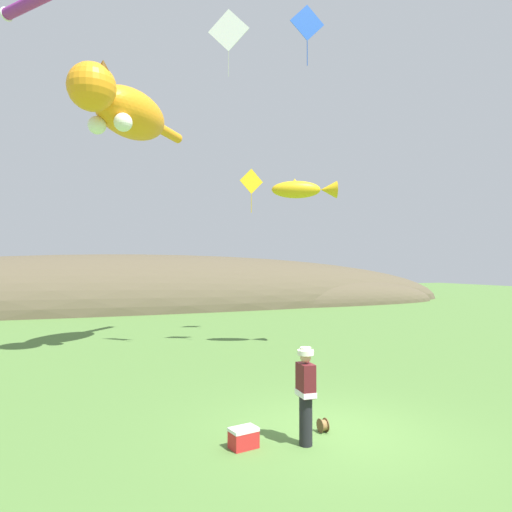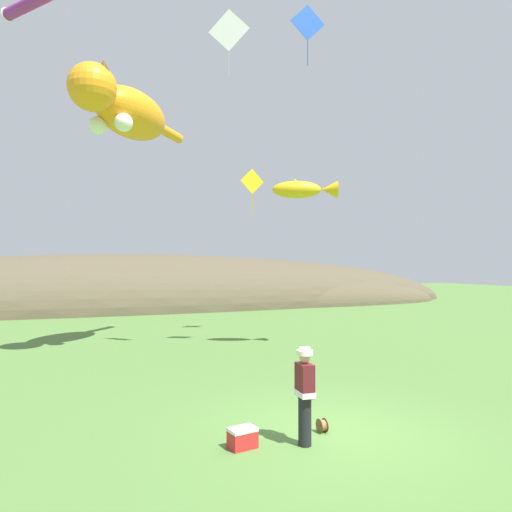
{
  "view_description": "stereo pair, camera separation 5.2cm",
  "coord_description": "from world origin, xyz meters",
  "px_view_note": "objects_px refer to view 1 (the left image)",
  "views": [
    {
      "loc": [
        -4.7,
        -7.78,
        3.26
      ],
      "look_at": [
        0.0,
        4.0,
        3.53
      ],
      "focal_mm": 32.0,
      "sensor_mm": 36.0,
      "label": 1
    },
    {
      "loc": [
        -4.65,
        -7.8,
        3.26
      ],
      "look_at": [
        0.0,
        4.0,
        3.53
      ],
      "focal_mm": 32.0,
      "sensor_mm": 36.0,
      "label": 2
    }
  ],
  "objects_px": {
    "kite_tube_streamer": "(26,5)",
    "kite_diamond_blue": "(307,23)",
    "picnic_cooler": "(244,438)",
    "festival_attendant": "(306,392)",
    "kite_diamond_white": "(229,31)",
    "kite_giant_cat": "(123,110)",
    "kite_fish_windsock": "(303,189)",
    "kite_spool": "(323,425)",
    "kite_diamond_gold": "(251,182)"
  },
  "relations": [
    {
      "from": "kite_tube_streamer",
      "to": "kite_diamond_blue",
      "type": "relative_size",
      "value": 0.9
    },
    {
      "from": "picnic_cooler",
      "to": "kite_diamond_blue",
      "type": "relative_size",
      "value": 0.24
    },
    {
      "from": "kite_tube_streamer",
      "to": "festival_attendant",
      "type": "bearing_deg",
      "value": -56.0
    },
    {
      "from": "kite_tube_streamer",
      "to": "picnic_cooler",
      "type": "bearing_deg",
      "value": -60.81
    },
    {
      "from": "kite_fish_windsock",
      "to": "kite_diamond_gold",
      "type": "xyz_separation_m",
      "value": [
        -0.51,
        4.33,
        1.02
      ]
    },
    {
      "from": "kite_diamond_white",
      "to": "kite_diamond_blue",
      "type": "bearing_deg",
      "value": -14.46
    },
    {
      "from": "kite_spool",
      "to": "kite_diamond_blue",
      "type": "relative_size",
      "value": 0.12
    },
    {
      "from": "kite_fish_windsock",
      "to": "kite_diamond_white",
      "type": "bearing_deg",
      "value": -166.54
    },
    {
      "from": "kite_diamond_blue",
      "to": "kite_fish_windsock",
      "type": "bearing_deg",
      "value": 67.49
    },
    {
      "from": "festival_attendant",
      "to": "kite_fish_windsock",
      "type": "relative_size",
      "value": 0.68
    },
    {
      "from": "kite_tube_streamer",
      "to": "kite_diamond_gold",
      "type": "bearing_deg",
      "value": 27.6
    },
    {
      "from": "kite_spool",
      "to": "kite_giant_cat",
      "type": "relative_size",
      "value": 0.05
    },
    {
      "from": "kite_giant_cat",
      "to": "kite_fish_windsock",
      "type": "bearing_deg",
      "value": -13.01
    },
    {
      "from": "kite_giant_cat",
      "to": "kite_tube_streamer",
      "type": "xyz_separation_m",
      "value": [
        -3.07,
        -2.04,
        2.21
      ]
    },
    {
      "from": "kite_fish_windsock",
      "to": "kite_diamond_white",
      "type": "xyz_separation_m",
      "value": [
        -3.36,
        -0.8,
        5.26
      ]
    },
    {
      "from": "festival_attendant",
      "to": "kite_diamond_blue",
      "type": "relative_size",
      "value": 0.8
    },
    {
      "from": "kite_giant_cat",
      "to": "kite_diamond_white",
      "type": "xyz_separation_m",
      "value": [
        3.32,
        -2.35,
        2.49
      ]
    },
    {
      "from": "kite_spool",
      "to": "kite_giant_cat",
      "type": "height_order",
      "value": "kite_giant_cat"
    },
    {
      "from": "picnic_cooler",
      "to": "kite_giant_cat",
      "type": "distance_m",
      "value": 13.16
    },
    {
      "from": "picnic_cooler",
      "to": "kite_diamond_blue",
      "type": "xyz_separation_m",
      "value": [
        4.86,
        6.62,
        11.78
      ]
    },
    {
      "from": "picnic_cooler",
      "to": "kite_fish_windsock",
      "type": "bearing_deg",
      "value": 56.0
    },
    {
      "from": "kite_fish_windsock",
      "to": "kite_tube_streamer",
      "type": "xyz_separation_m",
      "value": [
        -9.74,
        -0.49,
        4.98
      ]
    },
    {
      "from": "picnic_cooler",
      "to": "kite_tube_streamer",
      "type": "relative_size",
      "value": 0.27
    },
    {
      "from": "kite_spool",
      "to": "kite_diamond_white",
      "type": "height_order",
      "value": "kite_diamond_white"
    },
    {
      "from": "kite_diamond_blue",
      "to": "kite_giant_cat",
      "type": "bearing_deg",
      "value": 153.25
    },
    {
      "from": "festival_attendant",
      "to": "picnic_cooler",
      "type": "relative_size",
      "value": 3.29
    },
    {
      "from": "kite_diamond_white",
      "to": "festival_attendant",
      "type": "bearing_deg",
      "value": -97.7
    },
    {
      "from": "picnic_cooler",
      "to": "festival_attendant",
      "type": "bearing_deg",
      "value": -15.68
    },
    {
      "from": "kite_diamond_gold",
      "to": "kite_diamond_blue",
      "type": "bearing_deg",
      "value": -91.12
    },
    {
      "from": "kite_spool",
      "to": "kite_tube_streamer",
      "type": "distance_m",
      "value": 14.66
    },
    {
      "from": "picnic_cooler",
      "to": "kite_giant_cat",
      "type": "height_order",
      "value": "kite_giant_cat"
    },
    {
      "from": "festival_attendant",
      "to": "picnic_cooler",
      "type": "distance_m",
      "value": 1.37
    },
    {
      "from": "kite_giant_cat",
      "to": "kite_diamond_gold",
      "type": "distance_m",
      "value": 6.99
    },
    {
      "from": "kite_diamond_blue",
      "to": "kite_diamond_gold",
      "type": "bearing_deg",
      "value": 88.88
    },
    {
      "from": "picnic_cooler",
      "to": "kite_diamond_white",
      "type": "bearing_deg",
      "value": 73.82
    },
    {
      "from": "kite_diamond_gold",
      "to": "kite_spool",
      "type": "bearing_deg",
      "value": -104.83
    },
    {
      "from": "kite_fish_windsock",
      "to": "kite_tube_streamer",
      "type": "bearing_deg",
      "value": -177.1
    },
    {
      "from": "kite_spool",
      "to": "kite_diamond_blue",
      "type": "bearing_deg",
      "value": 64.07
    },
    {
      "from": "festival_attendant",
      "to": "kite_giant_cat",
      "type": "distance_m",
      "value": 13.03
    },
    {
      "from": "kite_spool",
      "to": "kite_diamond_white",
      "type": "xyz_separation_m",
      "value": [
        0.41,
        7.17,
        11.38
      ]
    },
    {
      "from": "kite_diamond_white",
      "to": "kite_diamond_blue",
      "type": "relative_size",
      "value": 1.09
    },
    {
      "from": "festival_attendant",
      "to": "kite_diamond_white",
      "type": "bearing_deg",
      "value": 82.3
    },
    {
      "from": "kite_giant_cat",
      "to": "kite_fish_windsock",
      "type": "distance_m",
      "value": 7.39
    },
    {
      "from": "festival_attendant",
      "to": "kite_fish_windsock",
      "type": "distance_m",
      "value": 10.88
    },
    {
      "from": "kite_diamond_white",
      "to": "kite_diamond_gold",
      "type": "bearing_deg",
      "value": 61.01
    },
    {
      "from": "kite_fish_windsock",
      "to": "kite_diamond_gold",
      "type": "relative_size",
      "value": 1.24
    },
    {
      "from": "kite_spool",
      "to": "kite_tube_streamer",
      "type": "height_order",
      "value": "kite_tube_streamer"
    },
    {
      "from": "kite_fish_windsock",
      "to": "kite_tube_streamer",
      "type": "distance_m",
      "value": 10.95
    },
    {
      "from": "kite_giant_cat",
      "to": "kite_diamond_gold",
      "type": "relative_size",
      "value": 2.69
    },
    {
      "from": "picnic_cooler",
      "to": "kite_giant_cat",
      "type": "relative_size",
      "value": 0.09
    }
  ]
}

